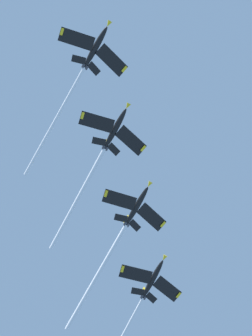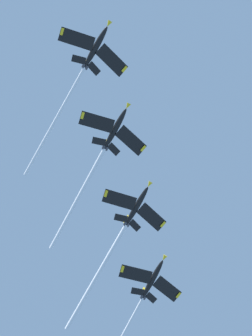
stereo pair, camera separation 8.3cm
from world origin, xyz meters
The scene contains 4 objects.
jet_lead centered at (19.42, 7.15, 152.74)m, with size 34.03×27.48×21.68m.
jet_second centered at (40.44, 3.27, 144.16)m, with size 33.46×26.51×20.95m.
jet_third centered at (61.79, -1.17, 136.35)m, with size 34.68×28.47×22.59m.
jet_fourth centered at (79.56, -7.42, 131.00)m, with size 35.34×27.58×22.75m.
Camera 1 is at (-51.58, -4.94, 1.55)m, focal length 68.96 mm.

